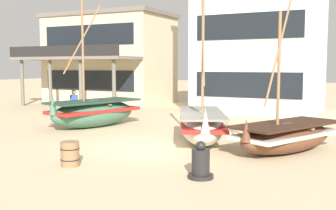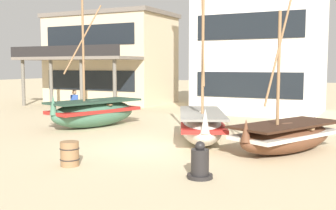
# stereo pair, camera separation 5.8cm
# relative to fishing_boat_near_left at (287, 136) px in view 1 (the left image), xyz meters

# --- Properties ---
(ground_plane) EXTENTS (120.00, 120.00, 0.00)m
(ground_plane) POSITION_rel_fishing_boat_near_left_xyz_m (-4.20, -1.27, -0.54)
(ground_plane) COLOR #CCB78E
(fishing_boat_near_left) EXTENTS (3.22, 4.49, 5.25)m
(fishing_boat_near_left) POSITION_rel_fishing_boat_near_left_xyz_m (0.00, 0.00, 0.00)
(fishing_boat_near_left) COLOR brown
(fishing_boat_near_left) RESTS_ON ground
(fishing_boat_centre_large) EXTENTS (2.84, 4.75, 6.19)m
(fishing_boat_centre_large) POSITION_rel_fishing_boat_near_left_xyz_m (-9.02, 1.69, 0.15)
(fishing_boat_centre_large) COLOR #427056
(fishing_boat_centre_large) RESTS_ON ground
(fishing_boat_far_right) EXTENTS (3.24, 4.62, 5.62)m
(fishing_boat_far_right) POSITION_rel_fishing_boat_near_left_xyz_m (-3.13, 0.35, 0.10)
(fishing_boat_far_right) COLOR silver
(fishing_boat_far_right) RESTS_ON ground
(fisherman_by_hull) EXTENTS (0.42, 0.39, 1.68)m
(fisherman_by_hull) POSITION_rel_fishing_boat_near_left_xyz_m (-10.50, 2.10, 0.29)
(fisherman_by_hull) COLOR #33333D
(fisherman_by_hull) RESTS_ON ground
(capstan_winch) EXTENTS (0.65, 0.65, 0.95)m
(capstan_winch) POSITION_rel_fishing_boat_near_left_xyz_m (-1.35, -4.13, -0.17)
(capstan_winch) COLOR black
(capstan_winch) RESTS_ON ground
(wooden_barrel) EXTENTS (0.56, 0.56, 0.70)m
(wooden_barrel) POSITION_rel_fishing_boat_near_left_xyz_m (-5.12, -4.62, -0.19)
(wooden_barrel) COLOR olive
(wooden_barrel) RESTS_ON ground
(harbor_building_main) EXTENTS (7.37, 5.82, 9.94)m
(harbor_building_main) POSITION_rel_fishing_boat_near_left_xyz_m (-3.76, 11.41, 4.44)
(harbor_building_main) COLOR white
(harbor_building_main) RESTS_ON ground
(harbor_building_annex) EXTENTS (9.38, 8.44, 6.74)m
(harbor_building_annex) POSITION_rel_fishing_boat_near_left_xyz_m (-15.75, 12.71, 2.83)
(harbor_building_annex) COLOR beige
(harbor_building_annex) RESTS_ON ground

